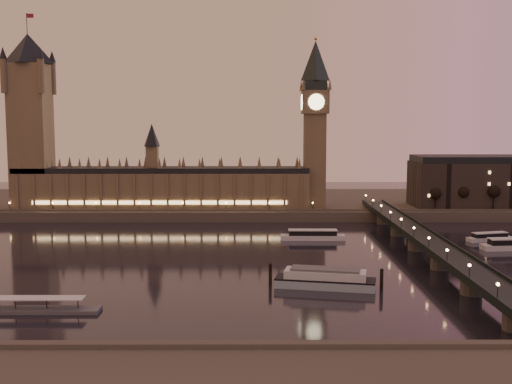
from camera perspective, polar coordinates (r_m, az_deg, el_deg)
ground at (r=280.55m, az=-3.61°, el=-5.98°), size 700.00×700.00×0.00m
far_embankment at (r=442.42m, az=1.55°, el=-1.01°), size 560.00×130.00×6.00m
palace_of_westminster at (r=400.44m, az=-8.34°, el=0.83°), size 180.00×26.62×52.00m
victoria_tower at (r=417.59m, az=-19.43°, el=6.82°), size 31.68×31.68×118.00m
big_ben at (r=396.28m, az=5.26°, el=6.93°), size 17.68×17.68×104.00m
westminster_bridge at (r=288.78m, az=14.91°, el=-4.71°), size 13.20×260.00×15.30m
bare_tree_0 at (r=400.60m, az=15.83°, el=-0.19°), size 6.43×6.43×13.07m
bare_tree_1 at (r=405.36m, az=18.03°, el=-0.19°), size 6.43×6.43×13.07m
bare_tree_2 at (r=410.70m, az=20.18°, el=-0.19°), size 6.43×6.43×13.07m
cruise_boat_a at (r=325.75m, az=5.06°, el=-3.85°), size 32.46×7.55×5.17m
cruise_boat_b at (r=341.87m, az=20.07°, el=-3.79°), size 24.31×11.56×4.35m
cruise_boat_c at (r=322.54m, az=21.70°, el=-4.36°), size 27.64×9.72×5.42m
moored_barge at (r=234.37m, az=6.17°, el=-7.68°), size 40.61×17.25×7.60m
pontoon_pier at (r=216.74m, az=-19.16°, el=-9.73°), size 41.32×6.89×11.02m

